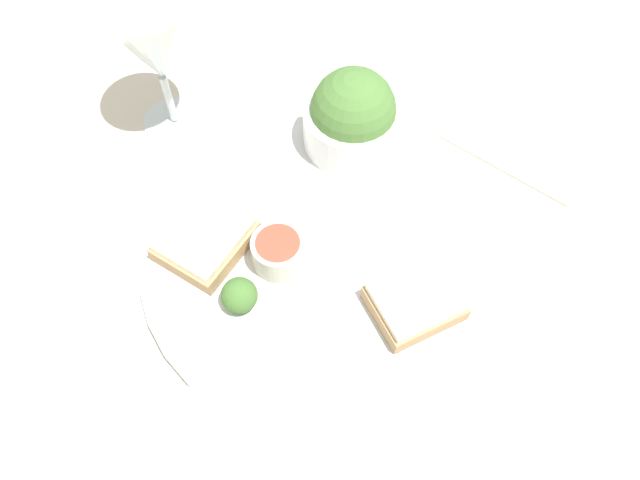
{
  "coord_description": "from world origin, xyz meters",
  "views": [
    {
      "loc": [
        0.13,
        0.26,
        0.52
      ],
      "look_at": [
        0.0,
        0.0,
        0.03
      ],
      "focal_mm": 35.0,
      "sensor_mm": 36.0,
      "label": 1
    }
  ],
  "objects": [
    {
      "name": "ground_plane",
      "position": [
        0.0,
        0.0,
        0.0
      ],
      "size": [
        4.0,
        4.0,
        0.0
      ],
      "primitive_type": "plane",
      "color": "beige"
    },
    {
      "name": "salad_bowl",
      "position": [
        -0.09,
        -0.1,
        0.05
      ],
      "size": [
        0.1,
        0.1,
        0.09
      ],
      "color": "white",
      "rests_on": "dinner_plate"
    },
    {
      "name": "cheese_toast_near",
      "position": [
        0.09,
        -0.05,
        0.03
      ],
      "size": [
        0.1,
        0.1,
        0.03
      ],
      "color": "tan",
      "rests_on": "dinner_plate"
    },
    {
      "name": "sauce_ramekin",
      "position": [
        0.04,
        -0.01,
        0.03
      ],
      "size": [
        0.05,
        0.05,
        0.03
      ],
      "color": "beige",
      "rests_on": "dinner_plate"
    },
    {
      "name": "garnish",
      "position": [
        0.09,
        0.02,
        0.03
      ],
      "size": [
        0.03,
        0.03,
        0.03
      ],
      "color": "#477533",
      "rests_on": "dinner_plate"
    },
    {
      "name": "wine_glass",
      "position": [
        0.07,
        -0.22,
        0.11
      ],
      "size": [
        0.09,
        0.09,
        0.15
      ],
      "color": "silver",
      "rests_on": "ground_plane"
    },
    {
      "name": "fork",
      "position": [
        0.22,
        -0.17,
        0.0
      ],
      "size": [
        0.03,
        0.17,
        0.01
      ],
      "color": "silver",
      "rests_on": "ground_plane"
    },
    {
      "name": "dinner_plate",
      "position": [
        0.0,
        0.0,
        0.01
      ],
      "size": [
        0.33,
        0.33,
        0.01
      ],
      "color": "silver",
      "rests_on": "ground_plane"
    },
    {
      "name": "napkin",
      "position": [
        -0.28,
        -0.04,
        0.0
      ],
      "size": [
        0.2,
        0.2,
        0.01
      ],
      "color": "beige",
      "rests_on": "ground_plane"
    },
    {
      "name": "cheese_toast_far",
      "position": [
        -0.05,
        0.09,
        0.03
      ],
      "size": [
        0.07,
        0.06,
        0.03
      ],
      "color": "tan",
      "rests_on": "dinner_plate"
    }
  ]
}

